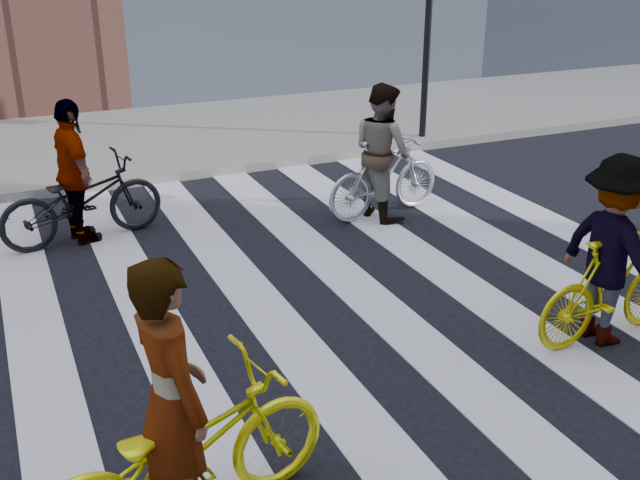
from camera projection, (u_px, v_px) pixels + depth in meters
ground at (328, 315)px, 7.60m from camera, size 100.00×100.00×0.00m
sidewalk_far at (159, 138)px, 13.91m from camera, size 100.00×5.00×0.15m
zebra_crosswalk at (328, 315)px, 7.60m from camera, size 8.25×10.00×0.01m
traffic_signal at (431, 17)px, 12.91m from camera, size 0.22×0.42×3.33m
bike_yellow_left at (184, 455)px, 4.72m from camera, size 2.14×1.08×1.08m
bike_silver_mid at (384, 177)px, 10.12m from camera, size 1.87×0.79×1.09m
bike_yellow_right at (612, 288)px, 7.00m from camera, size 1.76×0.57×1.04m
bike_dark_rear at (82, 200)px, 9.27m from camera, size 2.13×1.07×1.07m
rider_left at (171, 401)px, 4.55m from camera, size 0.58×0.77×1.91m
rider_mid at (382, 151)px, 9.96m from camera, size 0.82×0.98×1.82m
rider_right at (614, 251)px, 6.83m from camera, size 0.72×1.20×1.81m
rider_rear at (74, 172)px, 9.11m from camera, size 0.62×1.12×1.80m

